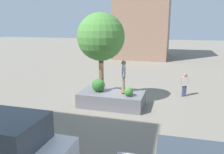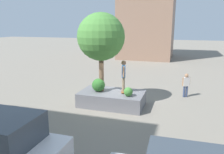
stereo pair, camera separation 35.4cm
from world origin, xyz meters
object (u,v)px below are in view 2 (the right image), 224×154
Objects in this scene: skateboard at (123,91)px; skateboarder at (124,74)px; plaza_tree at (101,37)px; passerby_with_bag at (186,84)px; planter_ledge at (112,99)px.

skateboard is 1.05m from skateboarder.
plaza_tree is 6.38m from passerby_with_bag.
skateboarder is (-1.31, -0.12, -2.05)m from plaza_tree.
planter_ledge is 4.50× the size of skateboard.
plaza_tree is 2.53× the size of skateboarder.
plaza_tree reaches higher than planter_ledge.
plaza_tree is at bearing 30.88° from passerby_with_bag.
planter_ledge is 1.65m from skateboarder.
passerby_with_bag is (-3.49, -2.75, -1.01)m from skateboarder.
skateboard is at bearing 38.19° from passerby_with_bag.
skateboarder is (0.00, 0.00, 1.05)m from skateboard.
skateboard is (-1.31, -0.12, -3.10)m from plaza_tree.
passerby_with_bag is at bearing -141.81° from skateboarder.
skateboarder is at bearing 0.00° from skateboard.
planter_ledge is at bearing 35.31° from passerby_with_bag.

